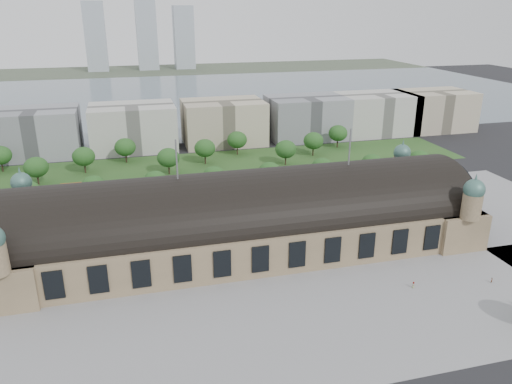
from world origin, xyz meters
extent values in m
plane|color=black|center=(0.00, 0.00, 0.00)|extent=(900.00, 900.00, 0.00)
cube|color=#947C5C|center=(0.00, 0.00, 6.00)|extent=(150.00, 40.00, 12.00)
cube|color=#947C5C|center=(-67.00, 0.00, 6.00)|extent=(16.00, 43.00, 12.00)
cube|color=#947C5C|center=(67.00, 0.00, 6.00)|extent=(16.00, 43.00, 12.00)
cylinder|color=black|center=(0.00, 0.00, 12.00)|extent=(144.00, 37.60, 37.60)
cylinder|color=black|center=(73.00, 0.00, 14.00)|extent=(1.20, 32.00, 32.00)
cylinder|color=#947C5C|center=(-67.00, 21.00, 16.00)|extent=(6.00, 6.00, 8.00)
sphere|color=#41695F|center=(-67.00, 21.00, 21.50)|extent=(6.40, 6.40, 6.40)
cone|color=#41695F|center=(-67.00, 21.00, 25.50)|extent=(1.00, 1.00, 2.50)
cylinder|color=#947C5C|center=(67.00, 21.00, 16.00)|extent=(6.00, 6.00, 8.00)
sphere|color=#41695F|center=(67.00, 21.00, 21.50)|extent=(6.40, 6.40, 6.40)
cone|color=#41695F|center=(67.00, 21.00, 25.50)|extent=(1.00, 1.00, 2.50)
cylinder|color=#947C5C|center=(67.00, -21.00, 16.00)|extent=(6.00, 6.00, 8.00)
sphere|color=#41695F|center=(67.00, -21.00, 21.50)|extent=(6.40, 6.40, 6.40)
cone|color=#41695F|center=(67.00, -21.00, 25.50)|extent=(1.00, 1.00, 2.50)
cylinder|color=#59595B|center=(-20.00, 0.00, 31.50)|extent=(0.50, 0.50, 12.00)
cylinder|color=#59595B|center=(35.00, 0.00, 31.50)|extent=(0.50, 0.50, 12.00)
cube|color=gray|center=(10.00, -44.00, 0.00)|extent=(190.00, 48.00, 0.12)
cube|color=gray|center=(103.00, 0.00, 0.00)|extent=(56.00, 100.00, 0.12)
cube|color=black|center=(-20.00, 38.00, 0.00)|extent=(260.00, 26.00, 0.10)
cube|color=#284F1F|center=(-15.00, 93.00, 0.00)|extent=(300.00, 45.00, 0.10)
cube|color=#CB4A0B|center=(-55.00, 62.00, 4.70)|extent=(14.00, 9.00, 0.70)
cube|color=#59595B|center=(-53.00, 68.00, 1.60)|extent=(7.00, 5.00, 3.20)
cylinder|color=#59595B|center=(-60.50, 65.20, 2.20)|extent=(0.50, 0.50, 4.40)
cylinder|color=#59595B|center=(-49.50, 65.20, 2.20)|extent=(0.50, 0.50, 4.40)
cylinder|color=#59595B|center=(-60.50, 58.80, 2.20)|extent=(0.50, 0.50, 4.40)
cylinder|color=#59595B|center=(-49.50, 58.80, 2.20)|extent=(0.50, 0.50, 4.40)
cube|color=slate|center=(0.00, 298.00, 0.00)|extent=(700.00, 320.00, 0.08)
cube|color=#44513D|center=(0.00, 498.00, 0.00)|extent=(700.00, 120.00, 0.14)
cube|color=#9EA8B2|center=(-60.00, 508.00, 40.00)|extent=(24.00, 24.00, 80.00)
cube|color=#9EA8B2|center=(0.00, 508.00, 42.50)|extent=(24.00, 24.00, 85.00)
cube|color=#9EA8B2|center=(45.00, 508.00, 37.50)|extent=(24.00, 24.00, 75.00)
cube|color=gray|center=(-80.00, 133.00, 12.00)|extent=(45.00, 32.00, 24.00)
cube|color=#B9B7AF|center=(-30.00, 133.00, 12.00)|extent=(45.00, 32.00, 24.00)
cube|color=#BAAE92|center=(20.00, 133.00, 12.00)|extent=(45.00, 32.00, 24.00)
cube|color=gray|center=(70.00, 133.00, 12.00)|extent=(45.00, 32.00, 24.00)
cube|color=#B9B7AF|center=(115.00, 133.00, 12.00)|extent=(45.00, 32.00, 24.00)
cube|color=#BAAE92|center=(155.00, 133.00, 12.00)|extent=(45.00, 32.00, 24.00)
cylinder|color=#2D2116|center=(-72.00, 53.00, 2.16)|extent=(0.70, 0.70, 4.32)
ellipsoid|color=#1B4C1B|center=(-72.00, 53.00, 7.44)|extent=(9.60, 9.60, 8.16)
cylinder|color=#2D2116|center=(-48.00, 53.00, 2.16)|extent=(0.70, 0.70, 4.32)
ellipsoid|color=#1B4C1B|center=(-48.00, 53.00, 7.44)|extent=(9.60, 9.60, 8.16)
cylinder|color=#2D2116|center=(-24.00, 53.00, 2.16)|extent=(0.70, 0.70, 4.32)
ellipsoid|color=#1B4C1B|center=(-24.00, 53.00, 7.44)|extent=(9.60, 9.60, 8.16)
cylinder|color=#2D2116|center=(0.00, 53.00, 2.16)|extent=(0.70, 0.70, 4.32)
ellipsoid|color=#1B4C1B|center=(0.00, 53.00, 7.44)|extent=(9.60, 9.60, 8.16)
cylinder|color=#2D2116|center=(24.00, 53.00, 2.16)|extent=(0.70, 0.70, 4.32)
ellipsoid|color=#1B4C1B|center=(24.00, 53.00, 7.44)|extent=(9.60, 9.60, 8.16)
cylinder|color=#2D2116|center=(48.00, 53.00, 2.16)|extent=(0.70, 0.70, 4.32)
ellipsoid|color=#1B4C1B|center=(48.00, 53.00, 7.44)|extent=(9.60, 9.60, 8.16)
cylinder|color=#2D2116|center=(72.00, 53.00, 2.16)|extent=(0.70, 0.70, 4.32)
ellipsoid|color=#1B4C1B|center=(72.00, 53.00, 7.44)|extent=(9.60, 9.60, 8.16)
cylinder|color=#2D2116|center=(96.00, 53.00, 2.16)|extent=(0.70, 0.70, 4.32)
ellipsoid|color=#1B4C1B|center=(96.00, 53.00, 7.44)|extent=(9.60, 9.60, 8.16)
cylinder|color=#2D2116|center=(-92.00, 107.00, 2.34)|extent=(0.70, 0.70, 4.68)
ellipsoid|color=#1B4C1B|center=(-92.00, 107.00, 8.06)|extent=(10.40, 10.40, 8.84)
cylinder|color=#2D2116|center=(-73.00, 83.00, 2.34)|extent=(0.70, 0.70, 4.68)
ellipsoid|color=#1B4C1B|center=(-73.00, 83.00, 8.06)|extent=(10.40, 10.40, 8.84)
cylinder|color=#2D2116|center=(-54.00, 95.00, 2.34)|extent=(0.70, 0.70, 4.68)
ellipsoid|color=#1B4C1B|center=(-54.00, 95.00, 8.06)|extent=(10.40, 10.40, 8.84)
cylinder|color=#2D2116|center=(-35.00, 107.00, 2.34)|extent=(0.70, 0.70, 4.68)
ellipsoid|color=#1B4C1B|center=(-35.00, 107.00, 8.06)|extent=(10.40, 10.40, 8.84)
cylinder|color=#2D2116|center=(-16.00, 83.00, 2.34)|extent=(0.70, 0.70, 4.68)
ellipsoid|color=#1B4C1B|center=(-16.00, 83.00, 8.06)|extent=(10.40, 10.40, 8.84)
cylinder|color=#2D2116|center=(3.00, 95.00, 2.34)|extent=(0.70, 0.70, 4.68)
ellipsoid|color=#1B4C1B|center=(3.00, 95.00, 8.06)|extent=(10.40, 10.40, 8.84)
cylinder|color=#2D2116|center=(22.00, 107.00, 2.34)|extent=(0.70, 0.70, 4.68)
ellipsoid|color=#1B4C1B|center=(22.00, 107.00, 8.06)|extent=(10.40, 10.40, 8.84)
cylinder|color=#2D2116|center=(41.00, 83.00, 2.34)|extent=(0.70, 0.70, 4.68)
ellipsoid|color=#1B4C1B|center=(41.00, 83.00, 8.06)|extent=(10.40, 10.40, 8.84)
cylinder|color=#2D2116|center=(60.00, 95.00, 2.34)|extent=(0.70, 0.70, 4.68)
ellipsoid|color=#1B4C1B|center=(60.00, 95.00, 8.06)|extent=(10.40, 10.40, 8.84)
cylinder|color=#2D2116|center=(79.00, 107.00, 2.34)|extent=(0.70, 0.70, 4.68)
ellipsoid|color=#1B4C1B|center=(79.00, 107.00, 8.06)|extent=(10.40, 10.40, 8.84)
imported|color=black|center=(-45.04, 38.88, 0.64)|extent=(4.65, 2.19, 1.28)
imported|color=maroon|center=(-20.00, 46.54, 0.78)|extent=(5.56, 2.60, 1.57)
imported|color=#1D1B4B|center=(-2.50, 30.66, 0.74)|extent=(4.46, 2.09, 1.48)
imported|color=slate|center=(50.32, 41.33, 0.80)|extent=(4.94, 1.93, 1.60)
imported|color=black|center=(-53.23, 23.74, 0.69)|extent=(4.23, 3.65, 1.38)
imported|color=#181A43|center=(-51.55, 21.00, 0.80)|extent=(5.84, 4.93, 1.60)
imported|color=#505357|center=(-47.35, 25.00, 0.70)|extent=(4.34, 3.66, 1.40)
imported|color=silver|center=(-53.65, 21.00, 0.77)|extent=(4.88, 3.79, 1.55)
imported|color=#979A9F|center=(-50.87, 23.44, 0.76)|extent=(6.03, 4.75, 1.52)
imported|color=black|center=(-18.00, 22.18, 0.70)|extent=(5.16, 3.94, 1.39)
imported|color=red|center=(-25.00, 27.00, 1.77)|extent=(12.80, 3.35, 3.54)
imported|color=beige|center=(-8.97, 27.00, 1.68)|extent=(12.17, 3.17, 3.37)
imported|color=silver|center=(9.04, 27.00, 1.64)|extent=(11.91, 3.53, 3.27)
imported|color=gray|center=(39.89, -35.68, 0.94)|extent=(1.05, 0.84, 1.88)
imported|color=gray|center=(62.85, -38.93, 0.83)|extent=(0.72, 0.68, 1.65)
camera|label=1|loc=(-33.17, -141.23, 73.49)|focal=35.00mm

